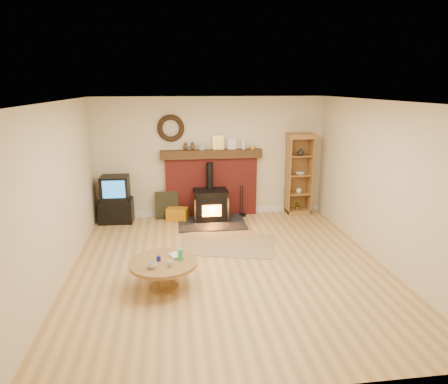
{
  "coord_description": "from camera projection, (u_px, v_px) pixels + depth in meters",
  "views": [
    {
      "loc": [
        -0.84,
        -5.84,
        2.83
      ],
      "look_at": [
        0.06,
        1.0,
        0.98
      ],
      "focal_mm": 32.0,
      "sensor_mm": 36.0,
      "label": 1
    }
  ],
  "objects": [
    {
      "name": "chimney_breast",
      "position": [
        212.0,
        180.0,
        8.78
      ],
      "size": [
        2.2,
        0.22,
        1.78
      ],
      "color": "maroon",
      "rests_on": "ground"
    },
    {
      "name": "area_rug",
      "position": [
        228.0,
        244.0,
        7.31
      ],
      "size": [
        1.92,
        1.55,
        0.01
      ],
      "primitive_type": "cube",
      "rotation": [
        0.0,
        0.0,
        -0.26
      ],
      "color": "brown",
      "rests_on": "ground"
    },
    {
      "name": "tv_unit",
      "position": [
        116.0,
        200.0,
        8.41
      ],
      "size": [
        0.7,
        0.51,
        1.0
      ],
      "color": "black",
      "rests_on": "ground"
    },
    {
      "name": "room_shell",
      "position": [
        227.0,
        160.0,
        6.07
      ],
      "size": [
        5.02,
        5.52,
        2.61
      ],
      "color": "beige",
      "rests_on": "ground"
    },
    {
      "name": "firelog_box",
      "position": [
        177.0,
        214.0,
        8.59
      ],
      "size": [
        0.5,
        0.39,
        0.28
      ],
      "primitive_type": "cube",
      "rotation": [
        0.0,
        0.0,
        -0.29
      ],
      "color": "yellow",
      "rests_on": "ground"
    },
    {
      "name": "curio_cabinet",
      "position": [
        299.0,
        174.0,
        8.88
      ],
      "size": [
        0.58,
        0.42,
        1.81
      ],
      "color": "brown",
      "rests_on": "ground"
    },
    {
      "name": "fire_tools",
      "position": [
        242.0,
        211.0,
        8.88
      ],
      "size": [
        0.16,
        0.16,
        0.7
      ],
      "color": "black",
      "rests_on": "ground"
    },
    {
      "name": "wood_stove",
      "position": [
        211.0,
        206.0,
        8.51
      ],
      "size": [
        1.4,
        1.0,
        1.24
      ],
      "color": "black",
      "rests_on": "ground"
    },
    {
      "name": "leaning_painting",
      "position": [
        167.0,
        205.0,
        8.67
      ],
      "size": [
        0.5,
        0.13,
        0.6
      ],
      "primitive_type": "cube",
      "rotation": [
        -0.17,
        0.0,
        0.0
      ],
      "color": "black",
      "rests_on": "ground"
    },
    {
      "name": "coffee_table",
      "position": [
        163.0,
        267.0,
        5.66
      ],
      "size": [
        0.97,
        0.97,
        0.57
      ],
      "color": "brown",
      "rests_on": "ground"
    },
    {
      "name": "ground",
      "position": [
        229.0,
        266.0,
        6.43
      ],
      "size": [
        5.5,
        5.5,
        0.0
      ],
      "primitive_type": "plane",
      "color": "#AF8349",
      "rests_on": "ground"
    }
  ]
}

